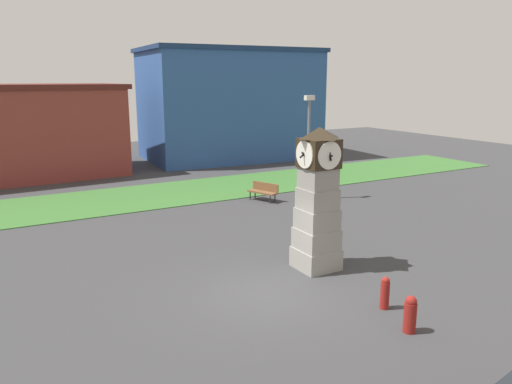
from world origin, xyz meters
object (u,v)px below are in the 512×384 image
Objects in this scene: clock_tower at (317,204)px; bollard_near_tower at (410,314)px; street_lamp_near_road at (309,139)px; bench at (264,190)px; bollard_mid_row at (385,293)px.

bollard_near_tower is (-0.54, -4.57, -1.69)m from clock_tower.
street_lamp_near_road is (5.34, 8.00, 0.93)m from clock_tower.
bollard_mid_row is at bearing -105.44° from bench.
bollard_near_tower is at bearing -106.88° from bollard_mid_row.
bench is 3.44m from street_lamp_near_road.
bollard_mid_row is (-0.16, -3.32, -1.71)m from clock_tower.
clock_tower is 4.86× the size of bollard_near_tower.
clock_tower reaches higher than bollard_near_tower.
bollard_mid_row is 12.56m from bench.
street_lamp_near_road is at bearing 56.31° from clock_tower.
bollard_near_tower is 1.31m from bollard_mid_row.
clock_tower is at bearing 83.30° from bollard_near_tower.
street_lamp_near_road is at bearing 64.12° from bollard_mid_row.
clock_tower is at bearing -109.94° from bench.
street_lamp_near_road is (5.49, 11.32, 2.64)m from bollard_mid_row.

